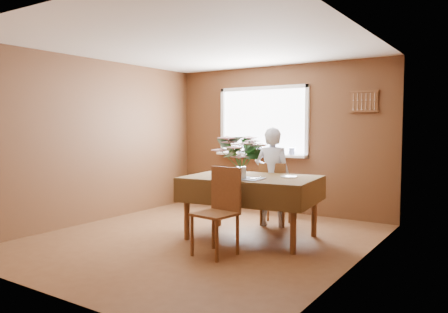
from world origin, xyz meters
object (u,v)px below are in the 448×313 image
Objects in this scene: dining_table at (251,184)px; flower_bouquet at (241,152)px; chair_far at (274,191)px; seated_woman at (272,177)px; chair_near at (220,207)px.

flower_bouquet is at bearing -94.26° from dining_table.
flower_bouquet is (0.01, -0.27, 0.44)m from dining_table.
chair_far is 0.64× the size of seated_woman.
chair_near is at bearing -86.32° from flower_bouquet.
dining_table is at bearing 92.45° from flower_bouquet.
chair_near is at bearing -93.44° from dining_table.
chair_near reaches higher than chair_far.
flower_bouquet reaches higher than chair_near.
seated_woman is at bearing 95.60° from flower_bouquet.
chair_far reaches higher than dining_table.
flower_bouquet is (-0.03, 0.54, 0.61)m from chair_near.
dining_table is at bearing 85.75° from chair_far.
dining_table is 0.83m from chair_near.
dining_table is 1.92× the size of chair_far.
chair_far is 1.27m from flower_bouquet.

